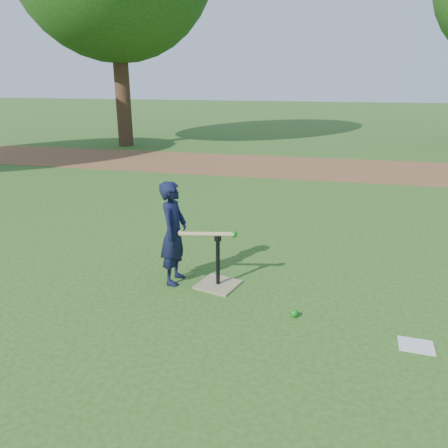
# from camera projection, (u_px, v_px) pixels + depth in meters

# --- Properties ---
(ground) EXTENTS (80.00, 80.00, 0.00)m
(ground) POSITION_uv_depth(u_px,v_px,m) (234.00, 300.00, 4.70)
(ground) COLOR #285116
(ground) RESTS_ON ground
(dirt_strip) EXTENTS (24.00, 3.00, 0.01)m
(dirt_strip) POSITION_uv_depth(u_px,v_px,m) (293.00, 167.00, 11.60)
(dirt_strip) COLOR brown
(dirt_strip) RESTS_ON ground
(child) EXTENTS (0.29, 0.44, 1.20)m
(child) POSITION_uv_depth(u_px,v_px,m) (174.00, 233.00, 4.95)
(child) COLOR black
(child) RESTS_ON ground
(wiffle_ball_ground) EXTENTS (0.08, 0.08, 0.08)m
(wiffle_ball_ground) POSITION_uv_depth(u_px,v_px,m) (294.00, 313.00, 4.37)
(wiffle_ball_ground) COLOR #0B8013
(wiffle_ball_ground) RESTS_ON ground
(clipboard) EXTENTS (0.31, 0.25, 0.01)m
(clipboard) POSITION_uv_depth(u_px,v_px,m) (416.00, 346.00, 3.90)
(clipboard) COLOR silver
(clipboard) RESTS_ON ground
(batting_tee) EXTENTS (0.53, 0.53, 0.61)m
(batting_tee) POSITION_uv_depth(u_px,v_px,m) (218.00, 277.00, 5.00)
(batting_tee) COLOR #92885C
(batting_tee) RESTS_ON ground
(swing_action) EXTENTS (0.66, 0.20, 0.08)m
(swing_action) POSITION_uv_depth(u_px,v_px,m) (210.00, 234.00, 4.85)
(swing_action) COLOR tan
(swing_action) RESTS_ON ground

